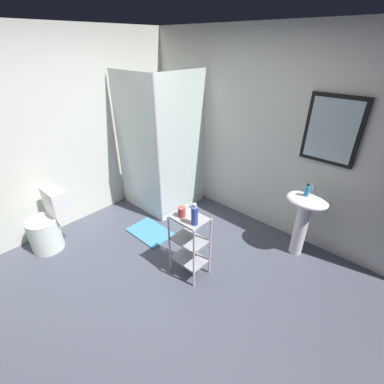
% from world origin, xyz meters
% --- Properties ---
extents(ground_plane, '(4.20, 4.20, 0.02)m').
position_xyz_m(ground_plane, '(0.00, 0.00, -0.01)').
color(ground_plane, '#454956').
extents(wall_back, '(4.20, 0.14, 2.50)m').
position_xyz_m(wall_back, '(0.01, 1.85, 1.25)').
color(wall_back, silver).
rests_on(wall_back, ground_plane).
extents(wall_left, '(0.10, 4.20, 2.50)m').
position_xyz_m(wall_left, '(-1.85, 0.00, 1.25)').
color(wall_left, silver).
rests_on(wall_left, ground_plane).
extents(shower_stall, '(0.92, 0.92, 2.00)m').
position_xyz_m(shower_stall, '(-1.19, 1.18, 0.46)').
color(shower_stall, white).
rests_on(shower_stall, ground_plane).
extents(pedestal_sink, '(0.46, 0.37, 0.81)m').
position_xyz_m(pedestal_sink, '(0.86, 1.52, 0.58)').
color(pedestal_sink, white).
rests_on(pedestal_sink, ground_plane).
extents(sink_faucet, '(0.03, 0.03, 0.10)m').
position_xyz_m(sink_faucet, '(0.86, 1.64, 0.86)').
color(sink_faucet, silver).
rests_on(sink_faucet, pedestal_sink).
extents(toilet, '(0.37, 0.49, 0.76)m').
position_xyz_m(toilet, '(-1.48, -0.47, 0.31)').
color(toilet, white).
rests_on(toilet, ground_plane).
extents(storage_cart, '(0.38, 0.28, 0.74)m').
position_xyz_m(storage_cart, '(0.11, 0.39, 0.44)').
color(storage_cart, silver).
rests_on(storage_cart, ground_plane).
extents(hand_soap_bottle, '(0.06, 0.06, 0.14)m').
position_xyz_m(hand_soap_bottle, '(0.84, 1.50, 0.87)').
color(hand_soap_bottle, '#389ED1').
rests_on(hand_soap_bottle, pedestal_sink).
extents(shampoo_bottle_blue, '(0.07, 0.07, 0.23)m').
position_xyz_m(shampoo_bottle_blue, '(0.22, 0.34, 0.84)').
color(shampoo_bottle_blue, '#3453B1').
rests_on(shampoo_bottle_blue, storage_cart).
extents(rinse_cup, '(0.08, 0.08, 0.11)m').
position_xyz_m(rinse_cup, '(0.04, 0.35, 0.79)').
color(rinse_cup, '#B24742').
rests_on(rinse_cup, storage_cart).
extents(bath_mat, '(0.60, 0.40, 0.02)m').
position_xyz_m(bath_mat, '(-0.77, 0.54, 0.01)').
color(bath_mat, teal).
rests_on(bath_mat, ground_plane).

